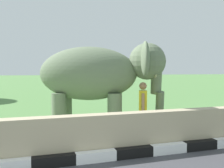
# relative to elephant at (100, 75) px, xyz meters

# --- Properties ---
(striped_curb) EXTENTS (16.20, 0.20, 0.24)m
(striped_curb) POSITION_rel_elephant_xyz_m (-2.09, -2.44, -1.75)
(striped_curb) COLOR white
(striped_curb) RESTS_ON ground_plane
(barrier_parapet) EXTENTS (28.00, 0.36, 1.00)m
(barrier_parapet) POSITION_rel_elephant_xyz_m (0.26, -2.14, -1.37)
(barrier_parapet) COLOR tan
(barrier_parapet) RESTS_ON ground_plane
(elephant) EXTENTS (4.07, 3.05, 2.88)m
(elephant) POSITION_rel_elephant_xyz_m (0.00, 0.00, 0.00)
(elephant) COLOR #65745A
(elephant) RESTS_ON ground_plane
(person_handler) EXTENTS (0.38, 0.66, 1.66)m
(person_handler) POSITION_rel_elephant_xyz_m (1.14, -0.78, -0.95)
(person_handler) COLOR navy
(person_handler) RESTS_ON ground_plane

